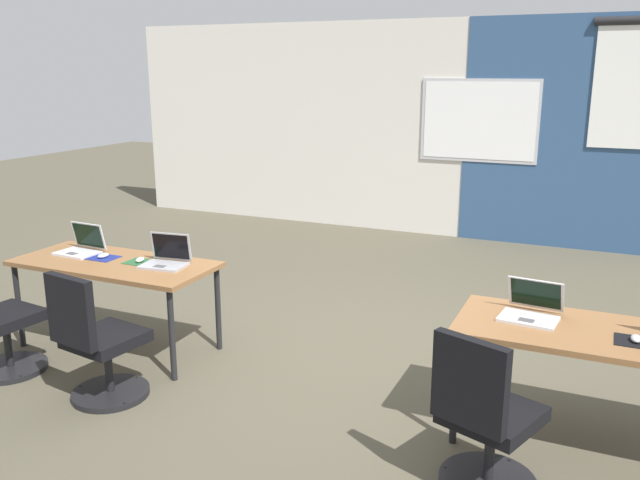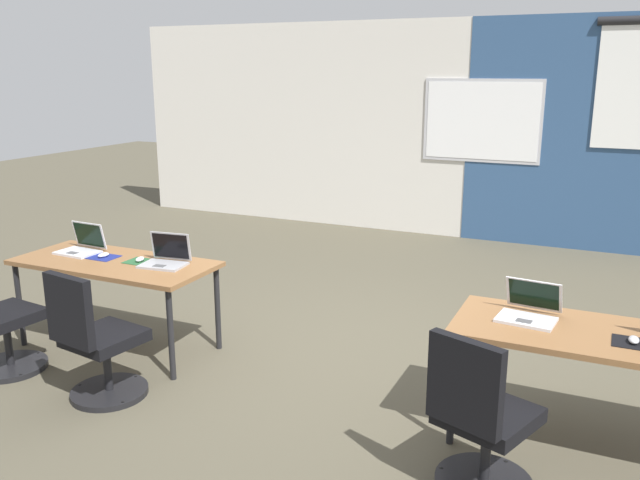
% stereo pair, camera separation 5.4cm
% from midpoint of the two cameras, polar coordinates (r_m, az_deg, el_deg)
% --- Properties ---
extents(ground_plane, '(24.00, 24.00, 0.00)m').
position_cam_midpoint_polar(ground_plane, '(5.24, 2.89, -9.95)').
color(ground_plane, '#4C4738').
extents(back_wall_assembly, '(10.00, 0.27, 2.80)m').
position_cam_midpoint_polar(back_wall_assembly, '(8.83, 13.63, 9.19)').
color(back_wall_assembly, silver).
rests_on(back_wall_assembly, ground).
extents(desk_near_left, '(1.60, 0.70, 0.72)m').
position_cam_midpoint_polar(desk_near_left, '(5.41, -17.01, -2.34)').
color(desk_near_left, brown).
rests_on(desk_near_left, ground).
extents(desk_near_right, '(1.60, 0.70, 0.72)m').
position_cam_midpoint_polar(desk_near_right, '(4.13, 23.09, -8.16)').
color(desk_near_right, brown).
rests_on(desk_near_right, ground).
extents(laptop_near_left_inner, '(0.36, 0.31, 0.24)m').
position_cam_midpoint_polar(laptop_near_left_inner, '(5.17, -12.87, -1.55)').
color(laptop_near_left_inner, '#9E9EA3').
rests_on(laptop_near_left_inner, desk_near_left).
extents(mousepad_near_left_inner, '(0.22, 0.19, 0.00)m').
position_cam_midpoint_polar(mousepad_near_left_inner, '(5.31, -14.97, -1.80)').
color(mousepad_near_left_inner, '#23512D').
rests_on(mousepad_near_left_inner, desk_near_left).
extents(mouse_near_left_inner, '(0.08, 0.11, 0.03)m').
position_cam_midpoint_polar(mouse_near_left_inner, '(5.31, -14.98, -1.61)').
color(mouse_near_left_inner, silver).
rests_on(mouse_near_left_inner, mousepad_near_left_inner).
extents(chair_near_left_inner, '(0.52, 0.57, 0.92)m').
position_cam_midpoint_polar(chair_near_left_inner, '(4.68, -18.39, -8.77)').
color(chair_near_left_inner, black).
rests_on(chair_near_left_inner, ground).
extents(laptop_near_right_inner, '(0.36, 0.35, 0.22)m').
position_cam_midpoint_polar(laptop_near_right_inner, '(4.18, 17.93, -5.83)').
color(laptop_near_right_inner, silver).
rests_on(laptop_near_right_inner, desk_near_right).
extents(chair_near_right_inner, '(0.57, 0.61, 0.92)m').
position_cam_midpoint_polar(chair_near_right_inner, '(3.64, 14.11, -15.46)').
color(chair_near_right_inner, black).
rests_on(chair_near_right_inner, ground).
extents(mousepad_near_right_end, '(0.22, 0.19, 0.00)m').
position_cam_midpoint_polar(mousepad_near_right_end, '(4.04, 25.78, -8.01)').
color(mousepad_near_right_end, black).
rests_on(mousepad_near_right_end, desk_near_right).
extents(mouse_near_right_end, '(0.06, 0.10, 0.03)m').
position_cam_midpoint_polar(mouse_near_right_end, '(4.03, 25.81, -7.76)').
color(mouse_near_right_end, '#B2B2B7').
rests_on(mouse_near_right_end, mousepad_near_right_end).
extents(laptop_near_left_end, '(0.35, 0.30, 0.23)m').
position_cam_midpoint_polar(laptop_near_left_end, '(5.72, -19.62, -0.51)').
color(laptop_near_left_end, silver).
rests_on(laptop_near_left_end, desk_near_left).
extents(mousepad_near_left_end, '(0.22, 0.19, 0.00)m').
position_cam_midpoint_polar(mousepad_near_left_end, '(5.51, -17.89, -1.42)').
color(mousepad_near_left_end, navy).
rests_on(mousepad_near_left_end, desk_near_left).
extents(mouse_near_left_end, '(0.07, 0.11, 0.03)m').
position_cam_midpoint_polar(mouse_near_left_end, '(5.51, -17.91, -1.23)').
color(mouse_near_left_end, silver).
rests_on(mouse_near_left_end, mousepad_near_left_end).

